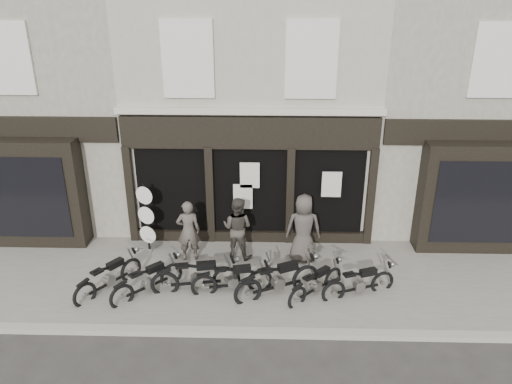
{
  "coord_description": "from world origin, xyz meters",
  "views": [
    {
      "loc": [
        0.54,
        -10.22,
        7.29
      ],
      "look_at": [
        0.21,
        1.6,
        2.26
      ],
      "focal_mm": 35.0,
      "sensor_mm": 36.0,
      "label": 1
    }
  ],
  "objects_px": {
    "motorcycle_6": "(359,285)",
    "advert_sign_post": "(147,220)",
    "motorcycle_4": "(278,282)",
    "motorcycle_1": "(148,283)",
    "man_right": "(303,228)",
    "man_centre": "(237,228)",
    "motorcycle_0": "(109,279)",
    "motorcycle_2": "(197,279)",
    "motorcycle_5": "(316,285)",
    "man_left": "(188,231)",
    "motorcycle_3": "(233,281)"
  },
  "relations": [
    {
      "from": "motorcycle_6",
      "to": "advert_sign_post",
      "type": "height_order",
      "value": "advert_sign_post"
    },
    {
      "from": "motorcycle_1",
      "to": "man_centre",
      "type": "xyz_separation_m",
      "value": [
        2.11,
        1.84,
        0.62
      ]
    },
    {
      "from": "man_left",
      "to": "motorcycle_6",
      "type": "bearing_deg",
      "value": 151.91
    },
    {
      "from": "man_right",
      "to": "man_centre",
      "type": "bearing_deg",
      "value": -4.21
    },
    {
      "from": "man_left",
      "to": "advert_sign_post",
      "type": "height_order",
      "value": "advert_sign_post"
    },
    {
      "from": "motorcycle_5",
      "to": "motorcycle_6",
      "type": "xyz_separation_m",
      "value": [
        1.06,
        0.02,
        0.02
      ]
    },
    {
      "from": "motorcycle_4",
      "to": "man_centre",
      "type": "bearing_deg",
      "value": 96.19
    },
    {
      "from": "motorcycle_0",
      "to": "man_left",
      "type": "bearing_deg",
      "value": -14.09
    },
    {
      "from": "motorcycle_1",
      "to": "man_centre",
      "type": "relative_size",
      "value": 0.92
    },
    {
      "from": "motorcycle_0",
      "to": "man_right",
      "type": "relative_size",
      "value": 0.92
    },
    {
      "from": "motorcycle_0",
      "to": "motorcycle_5",
      "type": "distance_m",
      "value": 5.16
    },
    {
      "from": "man_centre",
      "to": "motorcycle_0",
      "type": "bearing_deg",
      "value": 48.07
    },
    {
      "from": "motorcycle_4",
      "to": "motorcycle_1",
      "type": "bearing_deg",
      "value": 155.16
    },
    {
      "from": "motorcycle_1",
      "to": "motorcycle_5",
      "type": "xyz_separation_m",
      "value": [
        4.16,
        0.05,
        -0.03
      ]
    },
    {
      "from": "motorcycle_1",
      "to": "motorcycle_3",
      "type": "bearing_deg",
      "value": -40.87
    },
    {
      "from": "motorcycle_3",
      "to": "man_right",
      "type": "distance_m",
      "value": 2.5
    },
    {
      "from": "motorcycle_2",
      "to": "man_centre",
      "type": "xyz_separation_m",
      "value": [
        0.92,
        1.69,
        0.58
      ]
    },
    {
      "from": "motorcycle_2",
      "to": "man_right",
      "type": "xyz_separation_m",
      "value": [
        2.72,
        1.54,
        0.66
      ]
    },
    {
      "from": "motorcycle_0",
      "to": "motorcycle_1",
      "type": "height_order",
      "value": "same"
    },
    {
      "from": "man_centre",
      "to": "motorcycle_5",
      "type": "bearing_deg",
      "value": 158.2
    },
    {
      "from": "motorcycle_3",
      "to": "motorcycle_5",
      "type": "bearing_deg",
      "value": -13.41
    },
    {
      "from": "man_centre",
      "to": "motorcycle_4",
      "type": "bearing_deg",
      "value": 141.08
    },
    {
      "from": "motorcycle_0",
      "to": "advert_sign_post",
      "type": "height_order",
      "value": "advert_sign_post"
    },
    {
      "from": "motorcycle_3",
      "to": "motorcycle_6",
      "type": "bearing_deg",
      "value": -12.3
    },
    {
      "from": "motorcycle_6",
      "to": "advert_sign_post",
      "type": "relative_size",
      "value": 0.88
    },
    {
      "from": "motorcycle_6",
      "to": "man_centre",
      "type": "height_order",
      "value": "man_centre"
    },
    {
      "from": "motorcycle_4",
      "to": "motorcycle_6",
      "type": "xyz_separation_m",
      "value": [
        2.0,
        0.03,
        -0.06
      ]
    },
    {
      "from": "man_centre",
      "to": "motorcycle_1",
      "type": "bearing_deg",
      "value": 60.44
    },
    {
      "from": "motorcycle_4",
      "to": "man_left",
      "type": "height_order",
      "value": "man_left"
    },
    {
      "from": "motorcycle_5",
      "to": "man_right",
      "type": "height_order",
      "value": "man_right"
    },
    {
      "from": "motorcycle_0",
      "to": "man_left",
      "type": "distance_m",
      "value": 2.42
    },
    {
      "from": "motorcycle_3",
      "to": "motorcycle_5",
      "type": "distance_m",
      "value": 2.06
    },
    {
      "from": "motorcycle_2",
      "to": "man_left",
      "type": "bearing_deg",
      "value": 95.3
    },
    {
      "from": "advert_sign_post",
      "to": "motorcycle_0",
      "type": "bearing_deg",
      "value": -84.96
    },
    {
      "from": "motorcycle_4",
      "to": "motorcycle_6",
      "type": "relative_size",
      "value": 1.13
    },
    {
      "from": "motorcycle_0",
      "to": "man_right",
      "type": "height_order",
      "value": "man_right"
    },
    {
      "from": "motorcycle_0",
      "to": "motorcycle_2",
      "type": "distance_m",
      "value": 2.2
    },
    {
      "from": "man_centre",
      "to": "advert_sign_post",
      "type": "distance_m",
      "value": 2.6
    },
    {
      "from": "motorcycle_1",
      "to": "motorcycle_3",
      "type": "height_order",
      "value": "motorcycle_1"
    },
    {
      "from": "motorcycle_1",
      "to": "motorcycle_6",
      "type": "bearing_deg",
      "value": -43.41
    },
    {
      "from": "motorcycle_0",
      "to": "motorcycle_5",
      "type": "bearing_deg",
      "value": -55.35
    },
    {
      "from": "motorcycle_2",
      "to": "motorcycle_5",
      "type": "relative_size",
      "value": 1.46
    },
    {
      "from": "motorcycle_1",
      "to": "man_right",
      "type": "xyz_separation_m",
      "value": [
        3.91,
        1.7,
        0.7
      ]
    },
    {
      "from": "motorcycle_1",
      "to": "motorcycle_2",
      "type": "distance_m",
      "value": 1.2
    },
    {
      "from": "motorcycle_3",
      "to": "motorcycle_6",
      "type": "relative_size",
      "value": 1.07
    },
    {
      "from": "motorcycle_1",
      "to": "motorcycle_5",
      "type": "distance_m",
      "value": 4.16
    },
    {
      "from": "motorcycle_0",
      "to": "advert_sign_post",
      "type": "distance_m",
      "value": 2.18
    },
    {
      "from": "motorcycle_2",
      "to": "motorcycle_0",
      "type": "bearing_deg",
      "value": 170.39
    },
    {
      "from": "man_right",
      "to": "motorcycle_3",
      "type": "bearing_deg",
      "value": 41.24
    },
    {
      "from": "motorcycle_4",
      "to": "man_left",
      "type": "relative_size",
      "value": 1.22
    }
  ]
}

